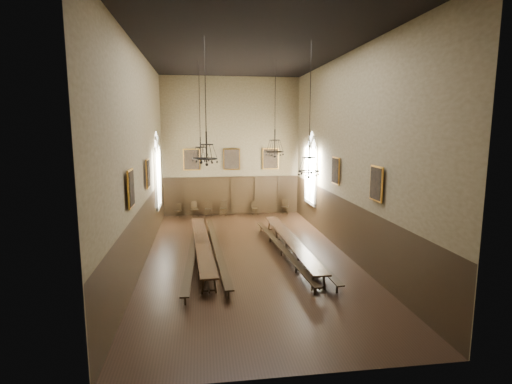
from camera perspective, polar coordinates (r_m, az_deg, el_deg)
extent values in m
cube|color=black|center=(18.33, -1.21, -9.09)|extent=(9.00, 18.00, 0.02)
cube|color=black|center=(17.72, -1.32, 19.82)|extent=(9.00, 18.00, 0.02)
cube|color=#78684A|center=(26.41, -3.54, 6.46)|extent=(9.00, 0.02, 9.00)
cube|color=#78684A|center=(8.61, 5.68, 0.94)|extent=(9.00, 0.02, 9.00)
cube|color=#78684A|center=(17.52, -16.13, 4.77)|extent=(0.02, 18.00, 9.00)
cube|color=#78684A|center=(18.52, 12.79, 5.12)|extent=(0.02, 18.00, 9.00)
cube|color=black|center=(18.16, -7.72, -7.05)|extent=(1.11, 9.25, 0.06)
cube|color=black|center=(18.40, 4.95, -6.77)|extent=(0.80, 9.29, 0.06)
cube|color=black|center=(17.92, -9.07, -8.18)|extent=(0.62, 10.06, 0.05)
cube|color=black|center=(18.35, -5.65, -7.65)|extent=(0.75, 10.37, 0.05)
cube|color=black|center=(18.21, 3.66, -7.86)|extent=(0.89, 9.54, 0.05)
cube|color=black|center=(18.41, 6.74, -7.75)|extent=(0.52, 9.34, 0.05)
cube|color=black|center=(26.40, -11.08, -2.66)|extent=(0.47, 0.47, 0.05)
cube|color=black|center=(26.52, -11.08, -2.11)|extent=(0.38, 0.14, 0.45)
cube|color=black|center=(26.29, -8.77, -2.48)|extent=(0.56, 0.56, 0.05)
cube|color=black|center=(26.42, -8.78, -1.83)|extent=(0.44, 0.18, 0.53)
cube|color=black|center=(26.38, -6.81, -2.43)|extent=(0.48, 0.48, 0.05)
cube|color=black|center=(26.51, -6.83, -1.81)|extent=(0.44, 0.09, 0.52)
cube|color=black|center=(26.45, -4.70, -2.38)|extent=(0.54, 0.54, 0.05)
cube|color=black|center=(26.58, -4.73, -1.77)|extent=(0.42, 0.17, 0.51)
cube|color=black|center=(26.65, -0.14, -2.34)|extent=(0.40, 0.40, 0.05)
cube|color=black|center=(26.77, -0.19, -1.77)|extent=(0.40, 0.04, 0.47)
cube|color=black|center=(26.89, 4.15, -2.14)|extent=(0.56, 0.56, 0.05)
cube|color=black|center=(27.03, 4.07, -1.51)|extent=(0.44, 0.18, 0.53)
cylinder|color=black|center=(20.28, -8.09, 13.05)|extent=(0.03, 0.03, 3.72)
torus|color=black|center=(20.28, -7.91, 4.80)|extent=(0.85, 0.85, 0.05)
torus|color=black|center=(20.25, -7.94, 6.36)|extent=(0.54, 0.54, 0.04)
cylinder|color=black|center=(20.25, -7.94, 6.08)|extent=(0.06, 0.06, 1.20)
cylinder|color=black|center=(20.22, 2.76, 13.67)|extent=(0.03, 0.03, 3.35)
torus|color=black|center=(20.19, 2.70, 5.76)|extent=(0.90, 0.90, 0.05)
torus|color=black|center=(20.17, 2.71, 7.42)|extent=(0.57, 0.57, 0.04)
cylinder|color=black|center=(20.17, 2.71, 7.11)|extent=(0.06, 0.06, 1.28)
cylinder|color=black|center=(15.16, -7.27, 15.02)|extent=(0.03, 0.03, 3.41)
torus|color=black|center=(15.12, -7.06, 4.74)|extent=(0.82, 0.82, 0.05)
torus|color=black|center=(15.09, -7.10, 6.75)|extent=(0.52, 0.52, 0.04)
cylinder|color=black|center=(15.10, -7.09, 6.38)|extent=(0.06, 0.06, 1.16)
cylinder|color=black|center=(15.79, 7.77, 13.82)|extent=(0.03, 0.03, 3.93)
torus|color=black|center=(15.83, 7.54, 2.95)|extent=(0.83, 0.83, 0.05)
torus|color=black|center=(15.78, 7.58, 4.90)|extent=(0.53, 0.53, 0.04)
cylinder|color=black|center=(15.79, 7.57, 4.54)|extent=(0.06, 0.06, 1.18)
cube|color=gold|center=(26.26, -9.18, 4.59)|extent=(1.10, 0.12, 1.40)
cube|color=black|center=(26.26, -9.18, 4.59)|extent=(0.98, 0.02, 1.28)
cube|color=gold|center=(26.33, -3.50, 4.71)|extent=(1.10, 0.12, 1.40)
cube|color=black|center=(26.33, -3.50, 4.71)|extent=(0.98, 0.02, 1.28)
cube|color=gold|center=(26.65, 2.10, 4.77)|extent=(1.10, 0.12, 1.40)
cube|color=black|center=(26.65, 2.10, 4.77)|extent=(0.98, 0.02, 1.28)
cube|color=gold|center=(18.56, -15.19, 2.56)|extent=(0.12, 1.00, 1.30)
cube|color=black|center=(18.56, -15.19, 2.56)|extent=(0.02, 0.88, 1.18)
cube|color=gold|center=(14.14, -17.46, 0.49)|extent=(0.12, 1.00, 1.30)
cube|color=black|center=(14.14, -17.46, 0.49)|extent=(0.02, 0.88, 1.18)
cube|color=gold|center=(19.48, 11.32, 2.99)|extent=(0.12, 1.00, 1.30)
cube|color=black|center=(19.48, 11.32, 2.99)|extent=(0.02, 0.88, 1.18)
cube|color=gold|center=(15.34, 16.81, 1.16)|extent=(0.12, 1.00, 1.30)
cube|color=black|center=(15.34, 16.81, 1.16)|extent=(0.02, 0.88, 1.18)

